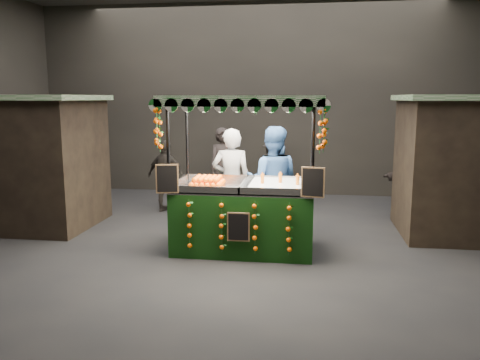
# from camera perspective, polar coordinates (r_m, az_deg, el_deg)

# --- Properties ---
(ground) EXTENTS (12.00, 12.00, 0.00)m
(ground) POSITION_cam_1_polar(r_m,az_deg,el_deg) (8.37, -0.88, -8.08)
(ground) COLOR black
(ground) RESTS_ON ground
(market_hall) EXTENTS (12.10, 10.10, 5.05)m
(market_hall) POSITION_cam_1_polar(r_m,az_deg,el_deg) (8.01, -0.94, 15.63)
(market_hall) COLOR black
(market_hall) RESTS_ON ground
(neighbour_stall_left) EXTENTS (3.00, 2.20, 2.60)m
(neighbour_stall_left) POSITION_cam_1_polar(r_m,az_deg,el_deg) (10.59, -24.20, 2.08)
(neighbour_stall_left) COLOR black
(neighbour_stall_left) RESTS_ON ground
(juice_stall) EXTENTS (2.67, 1.57, 2.58)m
(juice_stall) POSITION_cam_1_polar(r_m,az_deg,el_deg) (8.09, 0.54, -2.84)
(juice_stall) COLOR black
(juice_stall) RESTS_ON ground
(vendor_grey) EXTENTS (0.76, 0.54, 2.00)m
(vendor_grey) POSITION_cam_1_polar(r_m,az_deg,el_deg) (9.06, -1.02, -0.20)
(vendor_grey) COLOR gray
(vendor_grey) RESTS_ON ground
(vendor_blue) EXTENTS (1.02, 0.81, 2.04)m
(vendor_blue) POSITION_cam_1_polar(r_m,az_deg,el_deg) (8.92, 3.83, -0.23)
(vendor_blue) COLOR navy
(vendor_blue) RESTS_ON ground
(shopper_0) EXTENTS (0.81, 0.70, 1.88)m
(shopper_0) POSITION_cam_1_polar(r_m,az_deg,el_deg) (11.17, -1.92, 1.36)
(shopper_0) COLOR black
(shopper_0) RESTS_ON ground
(shopper_1) EXTENTS (0.86, 0.69, 1.72)m
(shopper_1) POSITION_cam_1_polar(r_m,az_deg,el_deg) (11.09, 4.26, 0.86)
(shopper_1) COLOR black
(shopper_1) RESTS_ON ground
(shopper_2) EXTENTS (1.02, 0.63, 1.62)m
(shopper_2) POSITION_cam_1_polar(r_m,az_deg,el_deg) (10.99, -8.66, 0.44)
(shopper_2) COLOR black
(shopper_2) RESTS_ON ground
(shopper_3) EXTENTS (0.91, 1.16, 1.59)m
(shopper_3) POSITION_cam_1_polar(r_m,az_deg,el_deg) (11.96, 3.95, 1.18)
(shopper_3) COLOR black
(shopper_3) RESTS_ON ground
(shopper_4) EXTENTS (0.98, 0.69, 1.88)m
(shopper_4) POSITION_cam_1_polar(r_m,az_deg,el_deg) (12.84, -18.56, 1.96)
(shopper_4) COLOR black
(shopper_4) RESTS_ON ground
(shopper_5) EXTENTS (1.44, 1.25, 1.57)m
(shopper_5) POSITION_cam_1_polar(r_m,az_deg,el_deg) (10.71, 19.61, -0.39)
(shopper_5) COLOR #2C2423
(shopper_5) RESTS_ON ground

